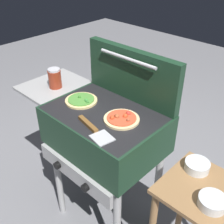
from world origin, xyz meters
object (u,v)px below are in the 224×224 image
Objects in this scene: spatula at (94,130)px; topping_bowl_far at (197,166)px; pizza_pepperoni at (121,119)px; sauce_jar at (55,78)px; grill at (104,132)px; pizza_veggie at (81,100)px; topping_bowl_middle at (212,202)px.

spatula reaches higher than topping_bowl_far.
spatula is at bearing -102.66° from pizza_pepperoni.
grill is at bearing 1.04° from sauce_jar.
pizza_pepperoni reaches higher than pizza_veggie.
topping_bowl_far is (0.41, 0.09, -0.12)m from pizza_pepperoni.
pizza_pepperoni is 1.51× the size of sauce_jar.
grill is 0.24m from spatula.
sauce_jar is 1.05× the size of topping_bowl_far.
pizza_veggie is (-0.30, -0.02, -0.00)m from pizza_pepperoni.
grill reaches higher than topping_bowl_far.
sauce_jar reaches higher than pizza_veggie.
grill is 8.05× the size of topping_bowl_far.
grill is 0.70m from topping_bowl_middle.
pizza_pepperoni is 0.56m from sauce_jar.
spatula is at bearing -59.18° from grill.
pizza_veggie reaches higher than topping_bowl_far.
pizza_pepperoni is 0.58m from topping_bowl_middle.
spatula is (0.10, -0.16, 0.15)m from grill.
grill is 7.64× the size of sauce_jar.
sauce_jar is 1.14m from topping_bowl_middle.
pizza_pepperoni is 1.59× the size of topping_bowl_far.
pizza_pepperoni is at bearing 173.82° from topping_bowl_middle.
grill is at bearing -178.88° from pizza_pepperoni.
topping_bowl_far is (0.97, 0.10, -0.18)m from sauce_jar.
pizza_veggie is 0.73m from topping_bowl_far.
sauce_jar is 1.05× the size of topping_bowl_middle.
topping_bowl_far and topping_bowl_middle have the same top height.
pizza_veggie reaches higher than spatula.
grill is at bearing 175.20° from topping_bowl_middle.
pizza_veggie is at bearing -1.50° from sauce_jar.
grill is 5.08× the size of pizza_pepperoni.
spatula reaches higher than topping_bowl_middle.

